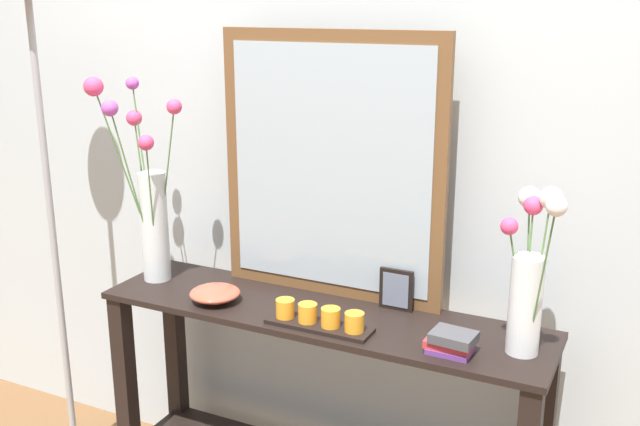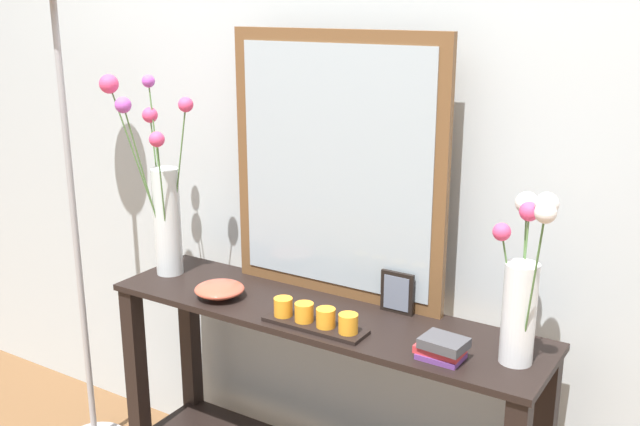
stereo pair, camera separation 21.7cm
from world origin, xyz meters
name	(u,v)px [view 2 (the right image)]	position (x,y,z in m)	size (l,w,h in m)	color
wall_back	(370,114)	(0.00, 0.30, 1.35)	(6.40, 0.08, 2.70)	#B2BCC1
console_table	(320,402)	(0.00, 0.00, 0.47)	(1.41, 0.36, 0.78)	black
mirror_leaning	(336,168)	(-0.03, 0.15, 1.20)	(0.74, 0.03, 0.83)	brown
tall_vase_left	(162,197)	(-0.63, 0.00, 1.06)	(0.27, 0.19, 0.69)	silver
vase_right	(523,286)	(0.61, 0.00, 1.00)	(0.17, 0.23, 0.47)	silver
candle_tray	(315,318)	(0.05, -0.11, 0.81)	(0.32, 0.09, 0.07)	black
picture_frame_small	(397,293)	(0.20, 0.11, 0.85)	(0.11, 0.01, 0.13)	black
decorative_bowl	(219,289)	(-0.33, -0.07, 0.81)	(0.16, 0.16, 0.05)	#B24C38
book_stack	(442,348)	(0.44, -0.09, 0.82)	(0.14, 0.10, 0.06)	#663884
floor_lamp	(67,142)	(-1.02, -0.05, 1.22)	(0.24, 0.24, 1.80)	#9E9EA3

